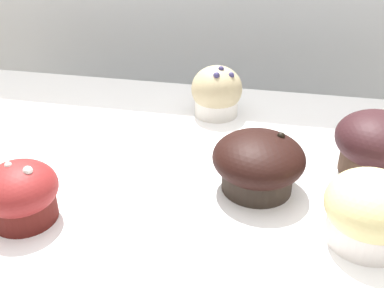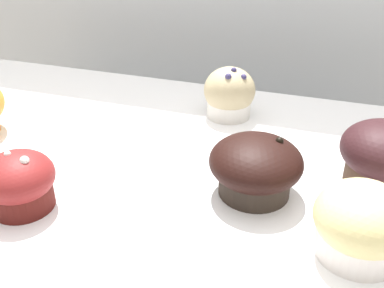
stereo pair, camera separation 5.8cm
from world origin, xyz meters
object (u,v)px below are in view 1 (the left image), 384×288
(muffin_front_right, at_px, (371,211))
(muffin_back_center, at_px, (217,93))
(muffin_back_left, at_px, (21,193))
(muffin_front_center, at_px, (377,144))
(muffin_back_right, at_px, (258,163))

(muffin_front_right, xyz_separation_m, muffin_back_center, (-0.21, 0.28, 0.00))
(muffin_back_left, height_order, muffin_back_center, muffin_back_center)
(muffin_back_center, bearing_deg, muffin_back_left, -118.41)
(muffin_front_right, distance_m, muffin_back_center, 0.35)
(muffin_front_right, height_order, muffin_back_center, muffin_back_center)
(muffin_back_left, relative_size, muffin_front_right, 0.87)
(muffin_back_left, bearing_deg, muffin_front_right, 6.12)
(muffin_front_center, relative_size, muffin_back_left, 1.30)
(muffin_back_right, height_order, muffin_front_right, muffin_front_right)
(muffin_back_left, distance_m, muffin_back_right, 0.28)
(muffin_back_right, bearing_deg, muffin_back_left, -155.98)
(muffin_back_right, relative_size, muffin_front_right, 1.16)
(muffin_front_center, xyz_separation_m, muffin_back_left, (-0.41, -0.18, -0.01))
(muffin_front_center, bearing_deg, muffin_front_right, -100.43)
(muffin_back_left, relative_size, muffin_back_right, 0.74)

